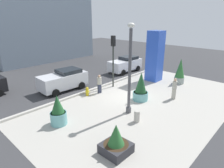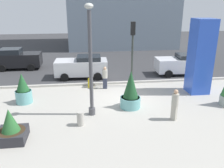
# 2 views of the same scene
# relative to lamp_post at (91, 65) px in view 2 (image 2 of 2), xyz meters

# --- Properties ---
(ground_plane) EXTENTS (60.00, 60.00, 0.00)m
(ground_plane) POSITION_rel_lamp_post_xyz_m (2.18, 5.84, -2.86)
(ground_plane) COLOR #38383A
(plaza_pavement) EXTENTS (18.00, 10.00, 0.02)m
(plaza_pavement) POSITION_rel_lamp_post_xyz_m (2.18, -0.16, -2.86)
(plaza_pavement) COLOR #ADA89E
(plaza_pavement) RESTS_ON ground_plane
(curb_strip) EXTENTS (18.00, 0.24, 0.16)m
(curb_strip) POSITION_rel_lamp_post_xyz_m (2.18, 4.96, -2.78)
(curb_strip) COLOR #B7B2A8
(curb_strip) RESTS_ON ground_plane
(lamp_post) EXTENTS (0.44, 0.44, 5.88)m
(lamp_post) POSITION_rel_lamp_post_xyz_m (0.00, 0.00, 0.00)
(lamp_post) COLOR #4C4C51
(lamp_post) RESTS_ON ground_plane
(art_pillar_blue) EXTENTS (1.32, 1.32, 4.94)m
(art_pillar_blue) POSITION_rel_lamp_post_xyz_m (7.34, 2.58, -0.39)
(art_pillar_blue) COLOR blue
(art_pillar_blue) RESTS_ON ground_plane
(potted_plant_mid_plaza) EXTENTS (1.19, 1.19, 2.25)m
(potted_plant_mid_plaza) POSITION_rel_lamp_post_xyz_m (2.28, 0.64, -1.89)
(potted_plant_mid_plaza) COLOR #6BB2B2
(potted_plant_mid_plaza) RESTS_ON ground_plane
(potted_plant_curbside) EXTENTS (1.28, 1.28, 1.55)m
(potted_plant_curbside) POSITION_rel_lamp_post_xyz_m (-3.70, -2.16, -2.27)
(potted_plant_curbside) COLOR #2D2D33
(potted_plant_curbside) RESTS_ON ground_plane
(potted_plant_by_pillar) EXTENTS (0.99, 0.99, 1.89)m
(potted_plant_by_pillar) POSITION_rel_lamp_post_xyz_m (-4.09, 2.16, -2.03)
(potted_plant_by_pillar) COLOR #6BB2B2
(potted_plant_by_pillar) RESTS_ON ground_plane
(fire_hydrant) EXTENTS (0.36, 0.26, 0.75)m
(fire_hydrant) POSITION_rel_lamp_post_xyz_m (0.03, 4.37, -2.49)
(fire_hydrant) COLOR gold
(fire_hydrant) RESTS_ON ground_plane
(concrete_bollard) EXTENTS (0.36, 0.36, 0.75)m
(concrete_bollard) POSITION_rel_lamp_post_xyz_m (-0.63, -1.15, -2.49)
(concrete_bollard) COLOR #B2ADA3
(concrete_bollard) RESTS_ON ground_plane
(traffic_light_far_side) EXTENTS (0.28, 0.42, 4.65)m
(traffic_light_far_side) POSITION_rel_lamp_post_xyz_m (3.11, 4.29, 0.26)
(traffic_light_far_side) COLOR #333833
(traffic_light_far_side) RESTS_ON ground_plane
(car_passing_lane) EXTENTS (4.05, 2.07, 1.89)m
(car_passing_lane) POSITION_rel_lamp_post_xyz_m (-6.35, 10.37, -1.92)
(car_passing_lane) COLOR black
(car_passing_lane) RESTS_ON ground_plane
(car_curb_west) EXTENTS (4.25, 2.14, 1.74)m
(car_curb_west) POSITION_rel_lamp_post_xyz_m (7.95, 6.79, -1.97)
(car_curb_west) COLOR silver
(car_curb_west) RESTS_ON ground_plane
(car_curb_east) EXTENTS (4.26, 2.20, 1.79)m
(car_curb_east) POSITION_rel_lamp_post_xyz_m (-0.46, 6.95, -1.94)
(car_curb_east) COLOR silver
(car_curb_east) RESTS_ON ground_plane
(pedestrian_by_curb) EXTENTS (0.51, 0.51, 1.72)m
(pedestrian_by_curb) POSITION_rel_lamp_post_xyz_m (4.26, -1.17, -1.91)
(pedestrian_by_curb) COLOR #B2AD9E
(pedestrian_by_curb) RESTS_ON ground_plane
(pedestrian_crossing) EXTENTS (0.44, 0.44, 1.62)m
(pedestrian_crossing) POSITION_rel_lamp_post_xyz_m (1.13, 4.04, -1.96)
(pedestrian_crossing) COLOR #33384C
(pedestrian_crossing) RESTS_ON ground_plane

